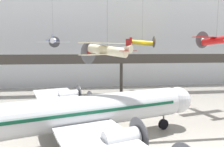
# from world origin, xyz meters

# --- Properties ---
(hangar_back_wall) EXTENTS (140.00, 3.00, 27.12)m
(hangar_back_wall) POSITION_xyz_m (0.00, 40.28, 13.56)
(hangar_back_wall) COLOR silver
(hangar_back_wall) RESTS_ON ground
(mezzanine_walkway) EXTENTS (110.00, 3.20, 8.88)m
(mezzanine_walkway) POSITION_xyz_m (0.00, 29.60, 7.26)
(mezzanine_walkway) COLOR #38332D
(mezzanine_walkway) RESTS_ON ground
(airliner_silver_main) EXTENTS (31.16, 36.24, 10.06)m
(airliner_silver_main) POSITION_xyz_m (-10.00, 3.73, 3.50)
(airliner_silver_main) COLOR silver
(airliner_silver_main) RESTS_ON ground
(suspended_plane_white_twin) EXTENTS (6.86, 5.61, 11.02)m
(suspended_plane_white_twin) POSITION_xyz_m (-14.74, 29.19, 11.73)
(suspended_plane_white_twin) COLOR silver
(suspended_plane_red_highwing) EXTENTS (8.16, 6.79, 11.16)m
(suspended_plane_red_highwing) POSITION_xyz_m (12.65, 14.61, 11.45)
(suspended_plane_red_highwing) COLOR red
(suspended_plane_cream_biplane) EXTENTS (7.33, 7.43, 13.26)m
(suspended_plane_cream_biplane) POSITION_xyz_m (-5.37, 10.09, 9.93)
(suspended_plane_cream_biplane) COLOR beige
(suspended_plane_yellow_lowwing) EXTENTS (6.10, 7.47, 11.02)m
(suspended_plane_yellow_lowwing) POSITION_xyz_m (5.10, 31.70, 11.41)
(suspended_plane_yellow_lowwing) COLOR yellow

